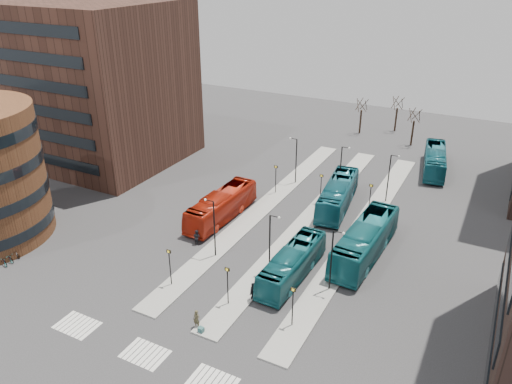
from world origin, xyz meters
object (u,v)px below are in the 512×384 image
at_px(suitcase, 201,330).
at_px(teal_bus_d, 435,160).
at_px(traveller, 197,319).
at_px(teal_bus_c, 365,240).
at_px(teal_bus_b, 338,194).
at_px(bicycle_mid, 14,254).
at_px(commuter_a, 197,237).
at_px(bicycle_near, 3,260).
at_px(commuter_c, 274,265).
at_px(teal_bus_a, 292,263).
at_px(bicycle_far, 8,258).
at_px(red_bus, 222,206).
at_px(commuter_b, 253,292).

bearing_deg(suitcase, teal_bus_d, 80.50).
bearing_deg(traveller, teal_bus_c, 61.64).
bearing_deg(traveller, teal_bus_d, 75.04).
height_order(suitcase, teal_bus_b, teal_bus_b).
relative_size(teal_bus_b, traveller, 7.29).
xyz_separation_m(teal_bus_b, teal_bus_c, (5.98, -9.06, 0.13)).
xyz_separation_m(teal_bus_d, bicycle_mid, (-33.02, -42.30, -1.15)).
relative_size(teal_bus_d, commuter_a, 6.93).
relative_size(traveller, bicycle_near, 0.93).
bearing_deg(commuter_c, teal_bus_a, 88.80).
relative_size(teal_bus_c, bicycle_near, 7.27).
bearing_deg(commuter_c, teal_bus_d, 161.40).
relative_size(teal_bus_b, commuter_c, 8.12).
bearing_deg(suitcase, traveller, 151.95).
relative_size(commuter_a, bicycle_near, 0.93).
distance_m(teal_bus_b, teal_bus_d, 18.71).
xyz_separation_m(teal_bus_b, bicycle_far, (-24.76, -26.24, -1.23)).
distance_m(teal_bus_b, commuter_a, 18.02).
relative_size(suitcase, bicycle_mid, 0.37).
bearing_deg(bicycle_near, traveller, -70.21).
distance_m(red_bus, commuter_c, 12.09).
bearing_deg(commuter_c, suitcase, -10.72).
height_order(suitcase, commuter_c, commuter_c).
bearing_deg(teal_bus_c, commuter_b, -117.16).
bearing_deg(teal_bus_a, commuter_b, -107.32).
xyz_separation_m(commuter_a, bicycle_mid, (-14.63, -10.63, -0.37)).
distance_m(teal_bus_b, commuter_b, 20.51).
xyz_separation_m(teal_bus_c, commuter_b, (-6.55, -11.42, -0.90)).
bearing_deg(traveller, commuter_a, 123.44).
distance_m(commuter_c, bicycle_mid, 25.85).
distance_m(traveller, bicycle_mid, 21.83).
height_order(traveller, bicycle_far, traveller).
height_order(teal_bus_a, teal_bus_b, teal_bus_b).
xyz_separation_m(commuter_c, bicycle_mid, (-23.92, -9.78, -0.29)).
relative_size(suitcase, teal_bus_d, 0.05).
bearing_deg(commuter_b, bicycle_far, 100.18).
height_order(teal_bus_c, traveller, teal_bus_c).
distance_m(suitcase, bicycle_near, 22.52).
distance_m(commuter_a, bicycle_mid, 18.09).
relative_size(teal_bus_d, bicycle_far, 6.75).
height_order(red_bus, bicycle_far, red_bus).
xyz_separation_m(bicycle_near, bicycle_far, (0.00, 0.55, -0.02)).
bearing_deg(bicycle_near, red_bus, -21.11).
height_order(teal_bus_a, commuter_b, teal_bus_a).
xyz_separation_m(commuter_b, bicycle_mid, (-24.18, -5.03, -0.44)).
bearing_deg(teal_bus_a, commuter_c, -176.88).
relative_size(teal_bus_d, commuter_c, 7.77).
distance_m(teal_bus_b, teal_bus_c, 10.86).
height_order(commuter_b, bicycle_mid, commuter_b).
bearing_deg(bicycle_far, commuter_b, -71.52).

